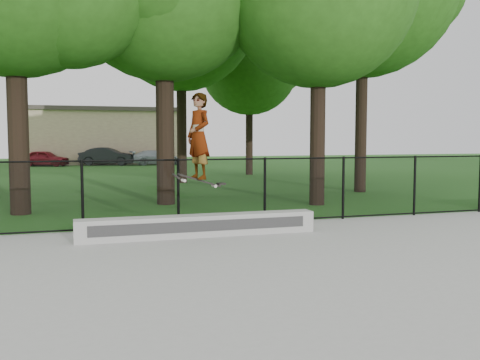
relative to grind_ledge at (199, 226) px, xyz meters
The scene contains 10 objects.
ground 5.05m from the grind_ledge, 68.88° to the right, with size 100.00×100.00×0.00m, color #235919.
concrete_slab 5.04m from the grind_ledge, 68.88° to the right, with size 14.00×12.00×0.06m, color #959691.
grind_ledge is the anchor object (origin of this frame).
car_a 30.00m from the grind_ledge, 98.02° to the left, with size 1.33×3.28×1.12m, color maroon.
car_b 29.65m from the grind_ledge, 89.85° to the left, with size 1.37×3.57×1.30m, color black.
car_c 29.34m from the grind_ledge, 83.08° to the left, with size 1.51×3.42×1.08m, color #97A2AB.
skater_airborne 1.76m from the grind_ledge, 103.41° to the right, with size 0.81×0.70×1.84m.
chainlink_fence 2.24m from the grind_ledge, 33.46° to the left, with size 16.06×0.06×1.50m.
tree_row 11.21m from the grind_ledge, 78.01° to the left, with size 20.93×18.49×11.05m.
distant_building 33.35m from the grind_ledge, 90.32° to the left, with size 12.40×6.40×4.30m.
Camera 1 is at (-4.18, -5.50, 2.01)m, focal length 40.00 mm.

